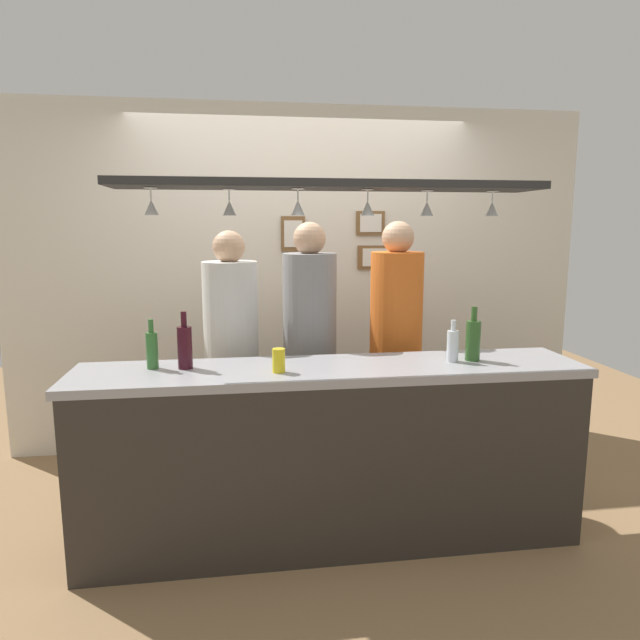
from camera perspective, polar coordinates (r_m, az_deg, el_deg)
ground_plane at (r=3.67m, az=0.24°, el=-18.36°), size 8.00×8.00×0.00m
back_wall at (r=4.35m, az=-1.90°, el=4.05°), size 4.40×0.06×2.60m
bar_counter at (r=2.94m, az=1.73°, el=-11.40°), size 2.70×0.55×0.98m
overhead_glass_rack at (r=2.95m, az=1.15°, el=13.50°), size 2.20×0.36×0.04m
hanging_wineglass_far_left at (r=2.92m, az=-16.71°, el=10.96°), size 0.07×0.07×0.13m
hanging_wineglass_left at (r=2.95m, az=-9.16°, el=11.21°), size 0.07×0.07×0.13m
hanging_wineglass_center_left at (r=2.86m, az=-2.25°, el=11.38°), size 0.07×0.07×0.13m
hanging_wineglass_center at (r=2.94m, az=4.84°, el=11.31°), size 0.07×0.07×0.13m
hanging_wineglass_center_right at (r=3.08m, az=10.77°, el=11.10°), size 0.07×0.07×0.13m
hanging_wineglass_right at (r=3.21m, az=17.01°, el=10.78°), size 0.07×0.07×0.13m
person_left_white_patterned_shirt at (r=3.57m, az=-8.98°, el=-1.85°), size 0.34×0.34×1.69m
person_middle_grey_shirt at (r=3.59m, az=-1.04°, el=-1.12°), size 0.34×0.34×1.74m
person_right_orange_shirt at (r=3.70m, az=7.69°, el=-0.82°), size 0.34×0.34×1.75m
bottle_soda_clear at (r=3.15m, az=13.29°, el=-2.47°), size 0.06×0.06×0.23m
bottle_beer_green_import at (r=3.05m, az=-16.64°, el=-2.83°), size 0.06×0.06×0.26m
bottle_champagne_green at (r=3.20m, az=15.24°, el=-1.90°), size 0.08×0.08×0.30m
bottle_wine_dark_red at (r=3.00m, az=-13.53°, el=-2.59°), size 0.08×0.08×0.30m
drink_can at (r=2.86m, az=-4.20°, el=-4.11°), size 0.07×0.07×0.12m
picture_frame_crest at (r=4.28m, az=-2.74°, el=8.71°), size 0.18×0.02×0.26m
picture_frame_upper_small at (r=4.38m, az=5.13°, el=9.75°), size 0.22×0.02×0.18m
picture_frame_lower_pair at (r=4.40m, az=5.76°, el=6.34°), size 0.30×0.02×0.18m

